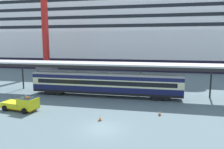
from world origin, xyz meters
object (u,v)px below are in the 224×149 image
at_px(traffic_cone_near, 160,113).
at_px(cruise_ship, 163,30).
at_px(traffic_cone_mid, 100,118).
at_px(dockside_crane, 45,4).
at_px(train_carriage, 105,83).
at_px(service_truck, 23,104).

bearing_deg(traffic_cone_near, cruise_ship, 88.22).
distance_m(cruise_ship, traffic_cone_mid, 57.23).
bearing_deg(dockside_crane, traffic_cone_near, -42.43).
distance_m(train_carriage, service_truck, 13.54).
bearing_deg(cruise_ship, traffic_cone_mid, -98.93).
xyz_separation_m(traffic_cone_near, dockside_crane, (-30.20, 27.61, 19.15)).
relative_size(cruise_ship, service_truck, 32.41).
relative_size(traffic_cone_mid, dockside_crane, 0.01).
bearing_deg(traffic_cone_near, train_carriage, 138.60).
bearing_deg(cruise_ship, dockside_crane, -142.88).
bearing_deg(service_truck, traffic_cone_near, 5.74).
bearing_deg(service_truck, traffic_cone_mid, -7.50).
bearing_deg(service_truck, cruise_ship, 69.62).
bearing_deg(train_carriage, traffic_cone_mid, -79.77).
bearing_deg(traffic_cone_mid, dockside_crane, 126.84).
bearing_deg(dockside_crane, service_truck, -67.96).
distance_m(cruise_ship, dockside_crane, 40.32).
bearing_deg(train_carriage, cruise_ship, 76.26).
distance_m(cruise_ship, service_truck, 58.47).
xyz_separation_m(service_truck, dockside_crane, (-11.92, 29.44, 18.50)).
bearing_deg(traffic_cone_near, service_truck, -174.26).
relative_size(service_truck, traffic_cone_near, 7.74).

